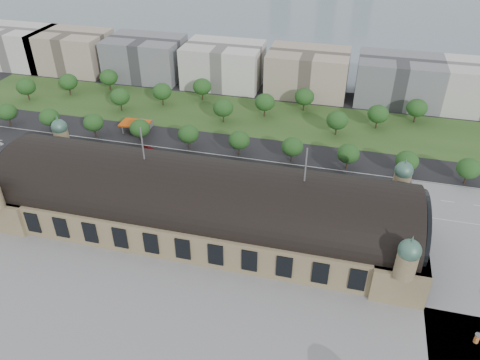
% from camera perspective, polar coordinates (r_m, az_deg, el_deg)
% --- Properties ---
extents(ground, '(900.00, 900.00, 0.00)m').
position_cam_1_polar(ground, '(171.42, -4.51, -5.63)').
color(ground, black).
rests_on(ground, ground).
extents(station, '(150.00, 48.40, 44.30)m').
position_cam_1_polar(station, '(165.14, -4.66, -2.86)').
color(station, '#877B54').
rests_on(station, ground).
extents(plaza_south, '(190.00, 48.00, 0.12)m').
position_cam_1_polar(plaza_south, '(139.62, -6.26, -17.38)').
color(plaza_south, gray).
rests_on(plaza_south, ground).
extents(road_slab, '(260.00, 26.00, 0.10)m').
position_cam_1_polar(road_slab, '(206.31, -6.53, 1.73)').
color(road_slab, black).
rests_on(road_slab, ground).
extents(grass_belt, '(300.00, 45.00, 0.10)m').
position_cam_1_polar(grass_belt, '(250.81, -1.17, 8.02)').
color(grass_belt, '#2F4F1F').
rests_on(grass_belt, ground).
extents(petrol_station, '(14.00, 13.00, 5.05)m').
position_cam_1_polar(petrol_station, '(239.12, -12.06, 6.70)').
color(petrol_station, '#C7490B').
rests_on(petrol_station, ground).
extents(lake, '(700.00, 320.00, 0.08)m').
position_cam_1_polar(lake, '(439.07, 8.29, 18.96)').
color(lake, slate).
rests_on(lake, ground).
extents(office_0, '(45.00, 32.00, 24.00)m').
position_cam_1_polar(office_0, '(349.74, -25.44, 14.48)').
color(office_0, silver).
rests_on(office_0, ground).
extents(office_1, '(45.00, 32.00, 24.00)m').
position_cam_1_polar(office_1, '(326.60, -19.73, 14.54)').
color(office_1, tan).
rests_on(office_1, ground).
extents(office_2, '(45.00, 32.00, 24.00)m').
position_cam_1_polar(office_2, '(302.67, -11.46, 14.39)').
color(office_2, slate).
rests_on(office_2, ground).
extents(office_3, '(45.00, 32.00, 24.00)m').
position_cam_1_polar(office_3, '(285.57, -2.02, 13.86)').
color(office_3, silver).
rests_on(office_3, ground).
extents(office_4, '(45.00, 32.00, 24.00)m').
position_cam_1_polar(office_4, '(276.58, 8.25, 12.88)').
color(office_4, tan).
rests_on(office_4, ground).
extents(office_5, '(45.00, 32.00, 24.00)m').
position_cam_1_polar(office_5, '(276.47, 18.76, 11.44)').
color(office_5, slate).
rests_on(office_5, ground).
extents(tree_row_0, '(9.60, 9.60, 11.52)m').
position_cam_1_polar(tree_row_0, '(263.16, -26.56, 7.43)').
color(tree_row_0, '#2D2116').
rests_on(tree_row_0, ground).
extents(tree_row_1, '(9.60, 9.60, 11.52)m').
position_cam_1_polar(tree_row_1, '(248.76, -22.24, 7.11)').
color(tree_row_1, '#2D2116').
rests_on(tree_row_1, ground).
extents(tree_row_2, '(9.60, 9.60, 11.52)m').
position_cam_1_polar(tree_row_2, '(235.92, -17.42, 6.70)').
color(tree_row_2, '#2D2116').
rests_on(tree_row_2, ground).
extents(tree_row_3, '(9.60, 9.60, 11.52)m').
position_cam_1_polar(tree_row_3, '(224.93, -12.11, 6.19)').
color(tree_row_3, '#2D2116').
rests_on(tree_row_3, ground).
extents(tree_row_4, '(9.60, 9.60, 11.52)m').
position_cam_1_polar(tree_row_4, '(216.05, -6.31, 5.58)').
color(tree_row_4, '#2D2116').
rests_on(tree_row_4, ground).
extents(tree_row_5, '(9.60, 9.60, 11.52)m').
position_cam_1_polar(tree_row_5, '(209.55, -0.10, 4.86)').
color(tree_row_5, '#2D2116').
rests_on(tree_row_5, ground).
extents(tree_row_6, '(9.60, 9.60, 11.52)m').
position_cam_1_polar(tree_row_6, '(205.67, 6.40, 4.04)').
color(tree_row_6, '#2D2116').
rests_on(tree_row_6, ground).
extents(tree_row_7, '(9.60, 9.60, 11.52)m').
position_cam_1_polar(tree_row_7, '(204.55, 13.06, 3.14)').
color(tree_row_7, '#2D2116').
rests_on(tree_row_7, ground).
extents(tree_row_8, '(9.60, 9.60, 11.52)m').
position_cam_1_polar(tree_row_8, '(206.23, 19.68, 2.21)').
color(tree_row_8, '#2D2116').
rests_on(tree_row_8, ground).
extents(tree_row_9, '(9.60, 9.60, 11.52)m').
position_cam_1_polar(tree_row_9, '(210.65, 26.11, 1.28)').
color(tree_row_9, '#2D2116').
rests_on(tree_row_9, ground).
extents(tree_belt_0, '(10.40, 10.40, 12.48)m').
position_cam_1_polar(tree_belt_0, '(290.05, -24.65, 10.32)').
color(tree_belt_0, '#2D2116').
rests_on(tree_belt_0, ground).
extents(tree_belt_1, '(10.40, 10.40, 12.48)m').
position_cam_1_polar(tree_belt_1, '(288.02, -20.22, 11.17)').
color(tree_belt_1, '#2D2116').
rests_on(tree_belt_1, ground).
extents(tree_belt_2, '(10.40, 10.40, 12.48)m').
position_cam_1_polar(tree_belt_2, '(287.74, -15.72, 11.96)').
color(tree_belt_2, '#2D2116').
rests_on(tree_belt_2, ground).
extents(tree_belt_3, '(10.40, 10.40, 12.48)m').
position_cam_1_polar(tree_belt_3, '(259.54, -14.44, 9.81)').
color(tree_belt_3, '#2D2116').
rests_on(tree_belt_3, ground).
extents(tree_belt_4, '(10.40, 10.40, 12.48)m').
position_cam_1_polar(tree_belt_4, '(261.45, -9.49, 10.59)').
color(tree_belt_4, '#2D2116').
rests_on(tree_belt_4, ground).
extents(tree_belt_5, '(10.40, 10.40, 12.48)m').
position_cam_1_polar(tree_belt_5, '(265.25, -4.64, 11.28)').
color(tree_belt_5, '#2D2116').
rests_on(tree_belt_5, ground).
extents(tree_belt_6, '(10.40, 10.40, 12.48)m').
position_cam_1_polar(tree_belt_6, '(238.94, -2.06, 8.78)').
color(tree_belt_6, '#2D2116').
rests_on(tree_belt_6, ground).
extents(tree_belt_7, '(10.40, 10.40, 12.48)m').
position_cam_1_polar(tree_belt_7, '(245.46, 3.04, 9.45)').
color(tree_belt_7, '#2D2116').
rests_on(tree_belt_7, ground).
extents(tree_belt_8, '(10.40, 10.40, 12.48)m').
position_cam_1_polar(tree_belt_8, '(253.81, 7.87, 10.02)').
color(tree_belt_8, '#2D2116').
rests_on(tree_belt_8, ground).
extents(tree_belt_9, '(10.40, 10.40, 12.48)m').
position_cam_1_polar(tree_belt_9, '(230.91, 11.77, 7.15)').
color(tree_belt_9, '#2D2116').
rests_on(tree_belt_9, ground).
extents(tree_belt_10, '(10.40, 10.40, 12.48)m').
position_cam_1_polar(tree_belt_10, '(242.17, 16.49, 7.73)').
color(tree_belt_10, '#2D2116').
rests_on(tree_belt_10, ground).
extents(tree_belt_11, '(10.40, 10.40, 12.48)m').
position_cam_1_polar(tree_belt_11, '(254.92, 20.77, 8.21)').
color(tree_belt_11, '#2D2116').
rests_on(tree_belt_11, ground).
extents(traffic_car_0, '(3.91, 1.69, 1.31)m').
position_cam_1_polar(traffic_car_0, '(248.20, -27.24, 3.96)').
color(traffic_car_0, white).
rests_on(traffic_car_0, ground).
extents(traffic_car_1, '(4.58, 1.93, 1.47)m').
position_cam_1_polar(traffic_car_1, '(227.80, -18.05, 3.67)').
color(traffic_car_1, gray).
rests_on(traffic_car_1, ground).
extents(traffic_car_3, '(5.21, 2.59, 1.46)m').
position_cam_1_polar(traffic_car_3, '(221.13, -11.09, 3.84)').
color(traffic_car_3, maroon).
rests_on(traffic_car_3, ground).
extents(traffic_car_4, '(4.93, 2.35, 1.62)m').
position_cam_1_polar(traffic_car_4, '(198.39, -2.52, 0.80)').
color(traffic_car_4, '#192046').
rests_on(traffic_car_4, ground).
extents(traffic_car_5, '(4.50, 1.90, 1.44)m').
position_cam_1_polar(traffic_car_5, '(197.38, 8.41, 0.21)').
color(traffic_car_5, slate).
rests_on(traffic_car_5, ground).
extents(traffic_car_6, '(5.99, 3.33, 1.59)m').
position_cam_1_polar(traffic_car_6, '(192.67, 19.77, -2.54)').
color(traffic_car_6, silver).
rests_on(traffic_car_6, ground).
extents(parked_car_0, '(3.90, 3.51, 1.29)m').
position_cam_1_polar(parked_car_0, '(222.02, -22.59, 1.81)').
color(parked_car_0, black).
rests_on(parked_car_0, ground).
extents(parked_car_1, '(6.11, 5.67, 1.59)m').
position_cam_1_polar(parked_car_1, '(204.26, -15.76, 0.48)').
color(parked_car_1, maroon).
rests_on(parked_car_1, ground).
extents(parked_car_2, '(5.23, 4.35, 1.43)m').
position_cam_1_polar(parked_car_2, '(204.64, -13.83, 0.84)').
color(parked_car_2, '#181D45').
rests_on(parked_car_2, ground).
extents(parked_car_3, '(4.08, 3.19, 1.30)m').
position_cam_1_polar(parked_car_3, '(201.65, -14.26, 0.22)').
color(parked_car_3, '#5A5D62').
rests_on(parked_car_3, ground).
extents(parked_car_4, '(4.69, 3.57, 1.48)m').
position_cam_1_polar(parked_car_4, '(207.71, -16.19, 0.97)').
color(parked_car_4, white).
rests_on(parked_car_4, ground).
extents(parked_car_5, '(5.97, 4.79, 1.51)m').
position_cam_1_polar(parked_car_5, '(202.06, -12.29, 0.62)').
color(parked_car_5, gray).
rests_on(parked_car_5, ground).
extents(parked_car_6, '(5.74, 5.07, 1.59)m').
position_cam_1_polar(parked_car_6, '(194.27, -7.38, -0.26)').
color(parked_car_6, black).
rests_on(parked_car_6, ground).
extents(bus_west, '(11.42, 3.05, 3.16)m').
position_cam_1_polar(bus_west, '(194.57, -0.92, 0.38)').
color(bus_west, '#B4231C').
rests_on(bus_west, ground).
extents(bus_mid, '(11.77, 2.89, 3.27)m').
position_cam_1_polar(bus_mid, '(186.80, 5.17, -1.32)').
color(bus_mid, silver).
rests_on(bus_mid, ground).
extents(bus_east, '(12.74, 3.83, 3.50)m').
position_cam_1_polar(bus_east, '(191.27, 4.36, -0.31)').
color(bus_east, silver).
rests_on(bus_east, ground).
extents(advertising_column, '(1.67, 1.67, 3.16)m').
position_cam_1_polar(advertising_column, '(149.15, 26.92, -16.82)').
color(advertising_column, red).
rests_on(advertising_column, ground).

